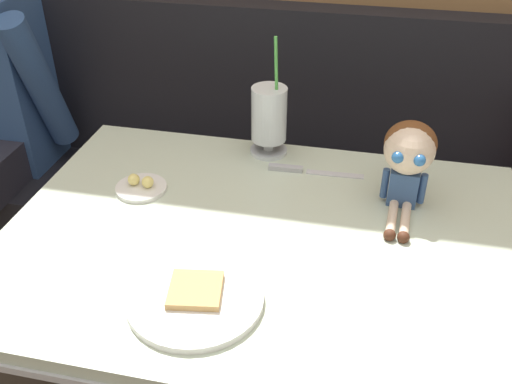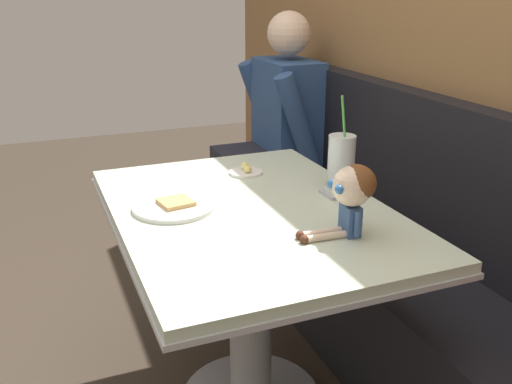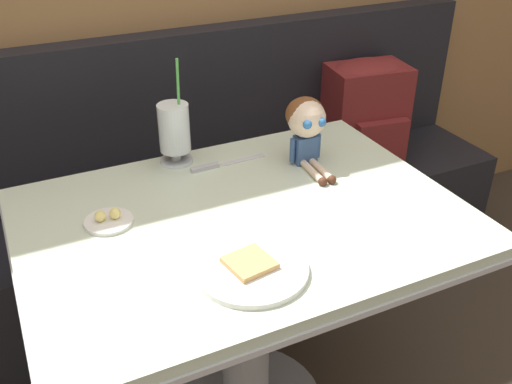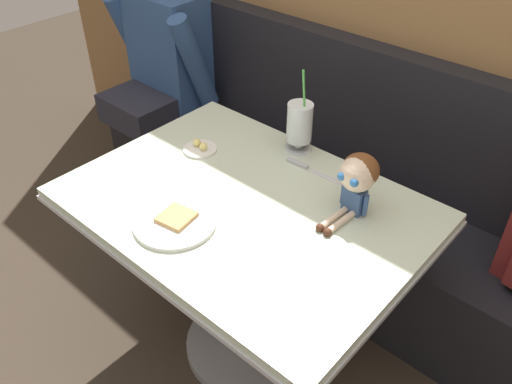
{
  "view_description": "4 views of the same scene",
  "coord_description": "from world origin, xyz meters",
  "px_view_note": "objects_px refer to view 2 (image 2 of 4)",
  "views": [
    {
      "loc": [
        0.19,
        -0.75,
        1.48
      ],
      "look_at": [
        -0.02,
        0.21,
        0.83
      ],
      "focal_mm": 40.17,
      "sensor_mm": 36.0,
      "label": 1
    },
    {
      "loc": [
        1.52,
        -0.42,
        1.39
      ],
      "look_at": [
        0.11,
        0.15,
        0.83
      ],
      "focal_mm": 40.5,
      "sensor_mm": 36.0,
      "label": 2
    },
    {
      "loc": [
        -0.5,
        -0.94,
        1.53
      ],
      "look_at": [
        0.02,
        0.15,
        0.82
      ],
      "focal_mm": 40.65,
      "sensor_mm": 36.0,
      "label": 3
    },
    {
      "loc": [
        0.88,
        -0.76,
        1.76
      ],
      "look_at": [
        0.02,
        0.21,
        0.76
      ],
      "focal_mm": 36.85,
      "sensor_mm": 36.0,
      "label": 4
    }
  ],
  "objects_px": {
    "butter_saucer": "(246,171)",
    "seated_doll": "(352,190)",
    "butter_knife": "(333,199)",
    "milkshake_glass": "(341,158)",
    "diner_patron": "(280,118)",
    "toast_plate": "(174,206)"
  },
  "relations": [
    {
      "from": "milkshake_glass",
      "to": "butter_saucer",
      "type": "height_order",
      "value": "milkshake_glass"
    },
    {
      "from": "toast_plate",
      "to": "butter_saucer",
      "type": "distance_m",
      "value": 0.4
    },
    {
      "from": "diner_patron",
      "to": "toast_plate",
      "type": "bearing_deg",
      "value": -38.97
    },
    {
      "from": "butter_saucer",
      "to": "seated_doll",
      "type": "relative_size",
      "value": 0.54
    },
    {
      "from": "butter_saucer",
      "to": "milkshake_glass",
      "type": "bearing_deg",
      "value": 42.85
    },
    {
      "from": "toast_plate",
      "to": "milkshake_glass",
      "type": "xyz_separation_m",
      "value": [
        0.02,
        0.56,
        0.09
      ]
    },
    {
      "from": "seated_doll",
      "to": "butter_knife",
      "type": "bearing_deg",
      "value": 160.53
    },
    {
      "from": "butter_saucer",
      "to": "butter_knife",
      "type": "distance_m",
      "value": 0.39
    },
    {
      "from": "milkshake_glass",
      "to": "butter_knife",
      "type": "relative_size",
      "value": 1.34
    },
    {
      "from": "toast_plate",
      "to": "butter_knife",
      "type": "xyz_separation_m",
      "value": [
        0.11,
        0.49,
        -0.0
      ]
    },
    {
      "from": "butter_saucer",
      "to": "butter_knife",
      "type": "relative_size",
      "value": 0.51
    },
    {
      "from": "butter_saucer",
      "to": "diner_patron",
      "type": "relative_size",
      "value": 0.15
    },
    {
      "from": "seated_doll",
      "to": "diner_patron",
      "type": "height_order",
      "value": "diner_patron"
    },
    {
      "from": "milkshake_glass",
      "to": "diner_patron",
      "type": "distance_m",
      "value": 1.04
    },
    {
      "from": "toast_plate",
      "to": "seated_doll",
      "type": "xyz_separation_m",
      "value": [
        0.36,
        0.4,
        0.12
      ]
    },
    {
      "from": "butter_saucer",
      "to": "seated_doll",
      "type": "height_order",
      "value": "seated_doll"
    },
    {
      "from": "toast_plate",
      "to": "butter_saucer",
      "type": "xyz_separation_m",
      "value": [
        -0.24,
        0.33,
        0.0
      ]
    },
    {
      "from": "seated_doll",
      "to": "diner_patron",
      "type": "xyz_separation_m",
      "value": [
        -1.35,
        0.4,
        -0.13
      ]
    },
    {
      "from": "butter_saucer",
      "to": "diner_patron",
      "type": "xyz_separation_m",
      "value": [
        -0.75,
        0.47,
        -0.01
      ]
    },
    {
      "from": "milkshake_glass",
      "to": "seated_doll",
      "type": "height_order",
      "value": "milkshake_glass"
    },
    {
      "from": "butter_saucer",
      "to": "butter_knife",
      "type": "xyz_separation_m",
      "value": [
        0.35,
        0.16,
        -0.0
      ]
    },
    {
      "from": "diner_patron",
      "to": "seated_doll",
      "type": "bearing_deg",
      "value": -16.47
    }
  ]
}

